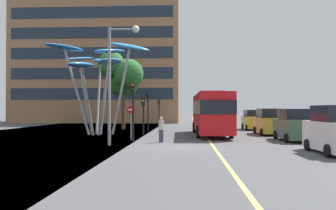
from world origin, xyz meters
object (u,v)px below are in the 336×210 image
at_px(traffic_light_kerb_near, 133,100).
at_px(traffic_light_opposite, 159,107).
at_px(red_bus, 211,111).
at_px(street_lamp, 117,68).
at_px(car_parked_far, 268,122).
at_px(pedestrian, 161,130).
at_px(car_parked_mid, 294,126).
at_px(traffic_light_kerb_far, 143,107).
at_px(car_side_street, 253,120).
at_px(leaf_sculpture, 97,61).
at_px(traffic_light_island_mid, 148,104).
at_px(no_entry_sign, 131,117).

xyz_separation_m(traffic_light_kerb_near, traffic_light_opposite, (0.31, 17.64, -0.38)).
bearing_deg(red_bus, street_lamp, -126.68).
bearing_deg(car_parked_far, pedestrian, -139.47).
relative_size(red_bus, street_lamp, 1.49).
bearing_deg(traffic_light_kerb_near, traffic_light_opposite, 89.00).
bearing_deg(red_bus, car_parked_mid, -41.62).
bearing_deg(car_parked_far, traffic_light_kerb_far, -167.82).
distance_m(traffic_light_kerb_far, car_side_street, 14.01).
bearing_deg(car_side_street, traffic_light_opposite, 163.40).
relative_size(traffic_light_opposite, street_lamp, 0.46).
bearing_deg(leaf_sculpture, car_parked_mid, -18.62).
distance_m(traffic_light_kerb_near, car_side_street, 18.07).
xyz_separation_m(red_bus, car_parked_far, (4.98, 1.15, -0.95)).
xyz_separation_m(red_bus, street_lamp, (-6.20, -8.32, 2.64)).
bearing_deg(traffic_light_kerb_near, street_lamp, -111.14).
relative_size(traffic_light_kerb_near, street_lamp, 0.54).
xyz_separation_m(traffic_light_opposite, car_parked_far, (10.17, -9.96, -1.36)).
relative_size(traffic_light_kerb_far, traffic_light_island_mid, 0.86).
relative_size(street_lamp, pedestrian, 4.29).
xyz_separation_m(traffic_light_opposite, car_side_street, (10.19, -3.04, -1.40)).
xyz_separation_m(traffic_light_island_mid, car_parked_far, (10.76, -3.62, -1.69)).
xyz_separation_m(traffic_light_kerb_near, car_parked_mid, (10.80, 1.82, -1.75)).
bearing_deg(traffic_light_island_mid, traffic_light_kerb_far, -87.20).
distance_m(traffic_light_opposite, car_parked_mid, 19.03).
distance_m(red_bus, pedestrian, 7.35).
height_order(leaf_sculpture, no_entry_sign, leaf_sculpture).
bearing_deg(car_side_street, no_entry_sign, -130.54).
bearing_deg(traffic_light_opposite, traffic_light_kerb_far, -91.41).
bearing_deg(car_parked_mid, traffic_light_kerb_near, -170.43).
relative_size(red_bus, car_parked_mid, 2.48).
bearing_deg(car_parked_mid, street_lamp, -162.55).
distance_m(red_bus, car_parked_mid, 7.15).
height_order(red_bus, leaf_sculpture, leaf_sculpture).
xyz_separation_m(car_parked_mid, car_side_street, (-0.30, 12.78, -0.04)).
bearing_deg(car_side_street, traffic_light_kerb_far, -138.79).
height_order(red_bus, traffic_light_kerb_near, traffic_light_kerb_near).
height_order(street_lamp, no_entry_sign, street_lamp).
bearing_deg(traffic_light_kerb_far, no_entry_sign, -96.81).
height_order(traffic_light_opposite, street_lamp, street_lamp).
xyz_separation_m(car_parked_far, pedestrian, (-8.66, -7.41, -0.20)).
bearing_deg(car_side_street, red_bus, -121.74).
xyz_separation_m(traffic_light_kerb_near, traffic_light_kerb_far, (0.01, 5.42, -0.42)).
relative_size(traffic_light_kerb_near, pedestrian, 2.30).
height_order(traffic_light_kerb_far, traffic_light_island_mid, traffic_light_island_mid).
distance_m(leaf_sculpture, car_parked_mid, 16.62).
bearing_deg(no_entry_sign, car_parked_far, 28.17).
bearing_deg(no_entry_sign, car_parked_mid, -0.09).
relative_size(traffic_light_kerb_far, pedestrian, 1.94).
relative_size(red_bus, car_side_street, 2.57).
xyz_separation_m(leaf_sculpture, pedestrian, (5.95, -6.58, -5.47)).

